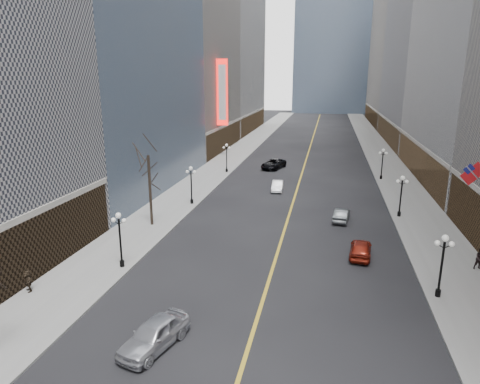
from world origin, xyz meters
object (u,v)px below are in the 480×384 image
at_px(streetlamp_west_3, 227,155).
at_px(car_nb_mid, 277,186).
at_px(streetlamp_east_3, 382,161).
at_px(car_nb_near, 154,334).
at_px(streetlamp_east_2, 401,192).
at_px(car_sb_far, 342,215).
at_px(streetlamp_west_1, 120,234).
at_px(streetlamp_west_2, 191,181).
at_px(car_nb_far, 274,164).
at_px(streetlamp_east_1, 442,259).
at_px(car_sb_mid, 361,249).

xyz_separation_m(streetlamp_west_3, car_nb_mid, (9.25, -9.41, -2.24)).
height_order(streetlamp_east_3, car_nb_near, streetlamp_east_3).
relative_size(streetlamp_east_2, car_sb_far, 1.12).
height_order(streetlamp_west_1, car_sb_far, streetlamp_west_1).
bearing_deg(streetlamp_west_1, streetlamp_west_2, 90.00).
distance_m(car_nb_near, car_nb_far, 49.90).
height_order(streetlamp_west_1, car_nb_far, streetlamp_west_1).
xyz_separation_m(car_nb_far, car_sb_far, (10.53, -25.17, -0.13)).
relative_size(streetlamp_east_1, car_sb_far, 1.12).
bearing_deg(streetlamp_east_2, streetlamp_west_3, 142.67).
bearing_deg(streetlamp_west_3, streetlamp_west_1, -90.00).
distance_m(streetlamp_west_1, streetlamp_west_2, 18.00).
distance_m(streetlamp_west_1, car_sb_mid, 19.92).
relative_size(streetlamp_west_1, car_nb_near, 0.93).
xyz_separation_m(streetlamp_east_3, car_sb_far, (-6.17, -20.47, -2.24)).
distance_m(streetlamp_east_2, streetlamp_west_1, 29.68).
bearing_deg(streetlamp_west_3, car_sb_far, -49.58).
bearing_deg(streetlamp_west_2, streetlamp_west_1, -90.00).
bearing_deg(car_nb_near, streetlamp_east_2, 75.13).
distance_m(car_nb_mid, car_nb_far, 14.30).
relative_size(streetlamp_east_3, streetlamp_west_2, 1.00).
xyz_separation_m(streetlamp_east_1, car_sb_far, (-6.17, 15.53, -2.24)).
relative_size(streetlamp_east_3, car_nb_far, 0.78).
relative_size(streetlamp_east_1, car_nb_far, 0.78).
relative_size(streetlamp_east_2, car_sb_mid, 1.05).
xyz_separation_m(streetlamp_west_3, car_nb_far, (6.90, 4.70, -2.10)).
xyz_separation_m(car_nb_far, car_sb_mid, (11.89, -34.47, -0.07)).
xyz_separation_m(streetlamp_east_1, car_nb_near, (-16.99, -9.20, -2.07)).
distance_m(streetlamp_east_1, car_nb_far, 44.04).
distance_m(streetlamp_east_3, car_sb_far, 21.49).
bearing_deg(streetlamp_west_2, streetlamp_west_3, 90.00).
bearing_deg(streetlamp_east_1, car_nb_mid, 118.35).
bearing_deg(car_nb_far, streetlamp_east_2, -37.84).
bearing_deg(car_nb_far, car_sb_far, -51.47).
relative_size(car_nb_near, car_sb_mid, 1.13).
height_order(car_nb_far, car_sb_far, car_nb_far).
xyz_separation_m(streetlamp_east_3, streetlamp_west_3, (-23.60, 0.00, 0.00)).
relative_size(car_nb_far, car_sb_mid, 1.33).
bearing_deg(streetlamp_west_1, car_sb_mid, 18.34).
xyz_separation_m(streetlamp_east_2, car_nb_mid, (-14.35, 8.59, -2.24)).
xyz_separation_m(streetlamp_west_3, car_sb_mid, (18.80, -29.77, -2.17)).
height_order(car_nb_mid, car_sb_mid, car_sb_mid).
relative_size(streetlamp_west_2, streetlamp_west_3, 1.00).
height_order(car_nb_near, car_sb_mid, car_nb_near).
height_order(streetlamp_west_2, car_nb_far, streetlamp_west_2).
xyz_separation_m(streetlamp_east_2, car_nb_near, (-16.99, -27.20, -2.07)).
distance_m(streetlamp_west_1, car_sb_far, 23.45).
relative_size(streetlamp_west_2, car_sb_far, 1.12).
height_order(streetlamp_east_2, streetlamp_east_3, same).
bearing_deg(car_nb_mid, streetlamp_east_3, 30.16).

